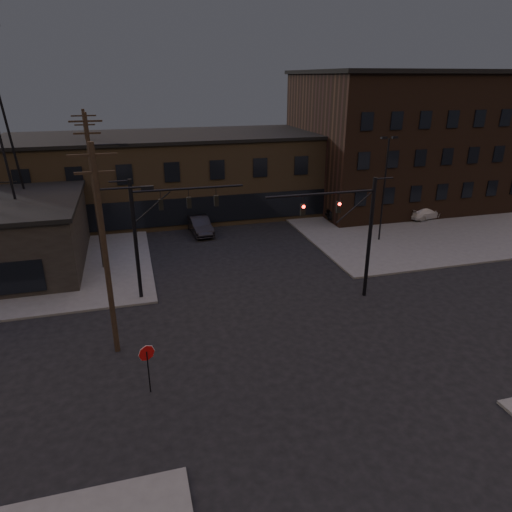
{
  "coord_description": "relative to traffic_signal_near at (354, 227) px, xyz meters",
  "views": [
    {
      "loc": [
        -7.94,
        -20.17,
        13.71
      ],
      "look_at": [
        -0.98,
        4.82,
        3.5
      ],
      "focal_mm": 32.0,
      "sensor_mm": 36.0,
      "label": 1
    }
  ],
  "objects": [
    {
      "name": "building_right",
      "position": [
        16.64,
        21.5,
        2.07
      ],
      "size": [
        22.0,
        16.0,
        14.0
      ],
      "primitive_type": "cube",
      "color": "black",
      "rests_on": "ground"
    },
    {
      "name": "utility_pole_near",
      "position": [
        -14.79,
        -2.5,
        0.94
      ],
      "size": [
        3.7,
        0.28,
        11.0
      ],
      "color": "black",
      "rests_on": "ground"
    },
    {
      "name": "car_crossing",
      "position": [
        -7.46,
        15.92,
        -4.14
      ],
      "size": [
        2.03,
        4.94,
        1.59
      ],
      "primitive_type": "imported",
      "rotation": [
        0.0,
        0.0,
        0.07
      ],
      "color": "black",
      "rests_on": "ground"
    },
    {
      "name": "lot_light_b",
      "position": [
        13.64,
        14.5,
        0.58
      ],
      "size": [
        1.5,
        0.28,
        9.14
      ],
      "color": "black",
      "rests_on": "ground"
    },
    {
      "name": "parked_car_lot_a",
      "position": [
        7.81,
        15.6,
        -3.95
      ],
      "size": [
        5.15,
        2.88,
        1.65
      ],
      "primitive_type": "imported",
      "rotation": [
        0.0,
        0.0,
        1.37
      ],
      "color": "black",
      "rests_on": "sidewalk_ne"
    },
    {
      "name": "utility_pole_mid",
      "position": [
        -15.79,
        9.5,
        1.19
      ],
      "size": [
        3.7,
        0.28,
        11.5
      ],
      "color": "black",
      "rests_on": "ground"
    },
    {
      "name": "traffic_signal_far",
      "position": [
        -12.07,
        3.5,
        0.08
      ],
      "size": [
        7.12,
        0.24,
        8.0
      ],
      "color": "black",
      "rests_on": "ground"
    },
    {
      "name": "utility_pole_far",
      "position": [
        -16.86,
        21.5,
        0.85
      ],
      "size": [
        2.2,
        0.28,
        11.0
      ],
      "color": "black",
      "rests_on": "ground"
    },
    {
      "name": "ground",
      "position": [
        -5.36,
        -4.5,
        -4.93
      ],
      "size": [
        140.0,
        140.0,
        0.0
      ],
      "primitive_type": "plane",
      "color": "black",
      "rests_on": "ground"
    },
    {
      "name": "lot_light_a",
      "position": [
        7.64,
        9.5,
        0.58
      ],
      "size": [
        1.5,
        0.28,
        9.14
      ],
      "color": "black",
      "rests_on": "ground"
    },
    {
      "name": "traffic_signal_near",
      "position": [
        0.0,
        0.0,
        0.0
      ],
      "size": [
        7.12,
        0.24,
        8.0
      ],
      "color": "black",
      "rests_on": "ground"
    },
    {
      "name": "building_row",
      "position": [
        -5.36,
        23.5,
        -0.93
      ],
      "size": [
        40.0,
        12.0,
        8.0
      ],
      "primitive_type": "cube",
      "color": "#483926",
      "rests_on": "ground"
    },
    {
      "name": "stop_sign",
      "position": [
        -13.36,
        -6.49,
        -3.09
      ],
      "size": [
        0.72,
        0.33,
        2.48
      ],
      "color": "black",
      "rests_on": "ground"
    },
    {
      "name": "parked_car_lot_b",
      "position": [
        15.59,
        14.1,
        -4.15
      ],
      "size": [
        4.65,
        2.7,
        1.27
      ],
      "primitive_type": "imported",
      "rotation": [
        0.0,
        0.0,
        1.79
      ],
      "color": "silver",
      "rests_on": "sidewalk_ne"
    },
    {
      "name": "sidewalk_ne",
      "position": [
        16.64,
        17.5,
        -4.86
      ],
      "size": [
        30.0,
        30.0,
        0.15
      ],
      "primitive_type": "cube",
      "color": "#474744",
      "rests_on": "ground"
    }
  ]
}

